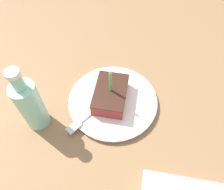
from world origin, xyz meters
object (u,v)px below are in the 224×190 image
Objects in this scene: plate at (112,101)px; bottle at (30,105)px; fork at (90,113)px; cake_slice at (111,94)px.

bottle is (0.20, 0.10, 0.08)m from plate.
plate is at bearing -131.48° from fork.
cake_slice is at bearing -152.49° from bottle.
plate is 1.23× the size of bottle.
bottle is (0.20, 0.10, 0.05)m from cake_slice.
cake_slice is at bearing -128.65° from fork.
fork is 0.77× the size of bottle.
plate is 1.59× the size of fork.
bottle is at bearing 26.79° from plate.
fork is (0.05, 0.06, -0.02)m from cake_slice.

